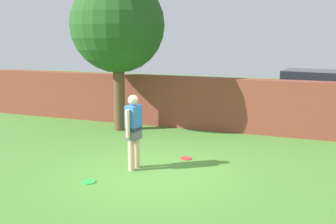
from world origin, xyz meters
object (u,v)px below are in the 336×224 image
Objects in this scene: frisbee_red at (186,158)px; car at (315,97)px; person at (134,129)px; tree at (118,26)px; frisbee_green at (89,182)px.

car is at bearing 62.82° from frisbee_red.
person reaches higher than frisbee_red.
tree is at bearing -140.95° from car.
person is 1.46m from frisbee_green.
frisbee_green is (-4.04, -7.42, -0.85)m from car.
person is 1.62m from frisbee_red.
frisbee_green is at bearing -70.40° from tree.
tree reaches higher than frisbee_red.
frisbee_green is (-0.50, -1.04, -0.89)m from person.
tree reaches higher than car.
tree is 5.41m from frisbee_green.
car is at bearing 61.45° from frisbee_green.
tree is 2.79× the size of person.
frisbee_green is at bearing -19.76° from person.
frisbee_red is (2.80, -2.05, -3.11)m from tree.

